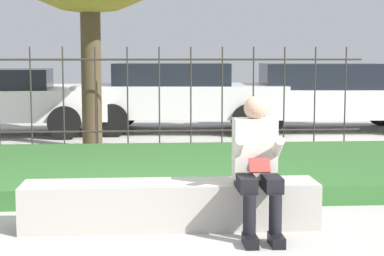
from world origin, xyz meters
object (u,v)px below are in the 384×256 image
car_parked_right (327,95)px  car_parked_center (179,95)px  stone_bench (171,207)px  person_seated_reader (257,161)px

car_parked_right → car_parked_center: bearing=-176.5°
stone_bench → car_parked_right: (3.58, 7.44, 0.55)m
person_seated_reader → car_parked_right: size_ratio=0.27×
person_seated_reader → car_parked_right: car_parked_right is taller
stone_bench → person_seated_reader: 0.93m
car_parked_center → person_seated_reader: bearing=-83.2°
stone_bench → car_parked_center: size_ratio=0.62×
person_seated_reader → car_parked_center: bearing=92.0°
person_seated_reader → car_parked_right: 8.22m
car_parked_right → person_seated_reader: bearing=-106.2°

